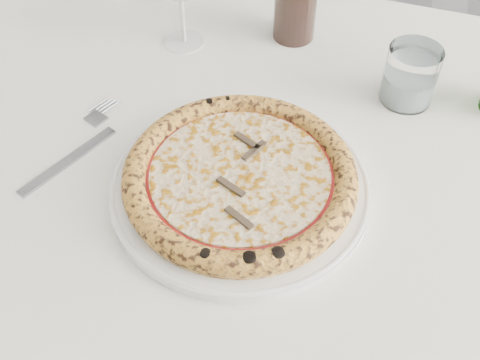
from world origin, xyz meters
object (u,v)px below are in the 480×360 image
(plate, at_px, (240,186))
(pizza, at_px, (240,177))
(tumbler, at_px, (410,78))
(dining_table, at_px, (258,184))

(plate, distance_m, pizza, 0.02)
(plate, distance_m, tumbler, 0.30)
(pizza, height_order, tumbler, tumbler)
(plate, bearing_deg, pizza, 160.64)
(pizza, relative_size, tumbler, 3.43)
(pizza, distance_m, tumbler, 0.30)
(pizza, bearing_deg, dining_table, 89.99)
(plate, bearing_deg, tumbler, 52.35)
(dining_table, relative_size, tumbler, 16.53)
(tumbler, bearing_deg, dining_table, -143.30)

